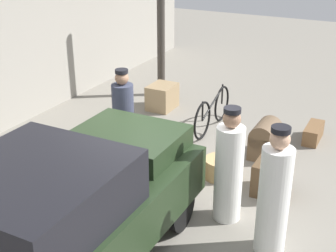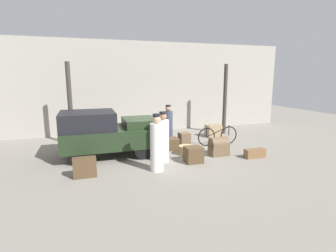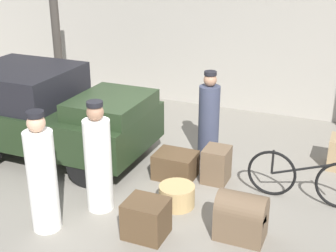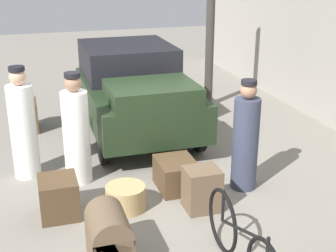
{
  "view_description": "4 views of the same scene",
  "coord_description": "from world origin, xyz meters",
  "px_view_note": "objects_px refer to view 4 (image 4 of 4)",
  "views": [
    {
      "loc": [
        -5.74,
        -2.87,
        3.89
      ],
      "look_at": [
        0.2,
        0.2,
        0.95
      ],
      "focal_mm": 50.0,
      "sensor_mm": 36.0,
      "label": 1
    },
    {
      "loc": [
        -2.79,
        -9.03,
        2.8
      ],
      "look_at": [
        0.2,
        0.2,
        0.95
      ],
      "focal_mm": 28.0,
      "sensor_mm": 36.0,
      "label": 2
    },
    {
      "loc": [
        2.92,
        -6.22,
        3.76
      ],
      "look_at": [
        0.2,
        0.2,
        0.95
      ],
      "focal_mm": 50.0,
      "sensor_mm": 36.0,
      "label": 3
    },
    {
      "loc": [
        6.14,
        -1.63,
        3.25
      ],
      "look_at": [
        0.2,
        0.2,
        0.95
      ],
      "focal_mm": 50.0,
      "sensor_mm": 36.0,
      "label": 4
    }
  ],
  "objects_px": {
    "porter_with_bicycle": "(76,133)",
    "wicker_basket": "(126,197)",
    "trunk_umber_medium": "(176,174)",
    "trunk_barrel_dark": "(109,236)",
    "porter_standing_middle": "(246,140)",
    "bicycle": "(242,245)",
    "trunk_large_brown": "(202,189)",
    "truck": "(135,89)",
    "porter_carrying_trunk": "(23,128)",
    "suitcase_black_upright": "(59,197)",
    "suitcase_small_leather": "(31,116)"
  },
  "relations": [
    {
      "from": "porter_with_bicycle",
      "to": "wicker_basket",
      "type": "bearing_deg",
      "value": 25.84
    },
    {
      "from": "wicker_basket",
      "to": "trunk_umber_medium",
      "type": "bearing_deg",
      "value": 113.44
    },
    {
      "from": "wicker_basket",
      "to": "trunk_barrel_dark",
      "type": "height_order",
      "value": "trunk_barrel_dark"
    },
    {
      "from": "porter_standing_middle",
      "to": "bicycle",
      "type": "bearing_deg",
      "value": -26.43
    },
    {
      "from": "porter_with_bicycle",
      "to": "trunk_large_brown",
      "type": "distance_m",
      "value": 2.04
    },
    {
      "from": "wicker_basket",
      "to": "trunk_large_brown",
      "type": "height_order",
      "value": "trunk_large_brown"
    },
    {
      "from": "truck",
      "to": "porter_with_bicycle",
      "type": "bearing_deg",
      "value": -37.11
    },
    {
      "from": "truck",
      "to": "wicker_basket",
      "type": "relative_size",
      "value": 6.12
    },
    {
      "from": "truck",
      "to": "trunk_umber_medium",
      "type": "height_order",
      "value": "truck"
    },
    {
      "from": "bicycle",
      "to": "porter_standing_middle",
      "type": "xyz_separation_m",
      "value": [
        -1.85,
        0.92,
        0.36
      ]
    },
    {
      "from": "truck",
      "to": "porter_with_bicycle",
      "type": "relative_size",
      "value": 1.97
    },
    {
      "from": "porter_carrying_trunk",
      "to": "porter_with_bicycle",
      "type": "distance_m",
      "value": 0.85
    },
    {
      "from": "porter_with_bicycle",
      "to": "trunk_umber_medium",
      "type": "xyz_separation_m",
      "value": [
        0.67,
        1.33,
        -0.55
      ]
    },
    {
      "from": "porter_carrying_trunk",
      "to": "suitcase_black_upright",
      "type": "relative_size",
      "value": 3.12
    },
    {
      "from": "porter_carrying_trunk",
      "to": "porter_with_bicycle",
      "type": "relative_size",
      "value": 1.03
    },
    {
      "from": "porter_carrying_trunk",
      "to": "trunk_umber_medium",
      "type": "relative_size",
      "value": 2.57
    },
    {
      "from": "bicycle",
      "to": "porter_carrying_trunk",
      "type": "bearing_deg",
      "value": -146.54
    },
    {
      "from": "porter_standing_middle",
      "to": "trunk_umber_medium",
      "type": "height_order",
      "value": "porter_standing_middle"
    },
    {
      "from": "wicker_basket",
      "to": "trunk_barrel_dark",
      "type": "xyz_separation_m",
      "value": [
        1.09,
        -0.42,
        0.17
      ]
    },
    {
      "from": "porter_carrying_trunk",
      "to": "trunk_barrel_dark",
      "type": "xyz_separation_m",
      "value": [
        2.54,
        0.82,
        -0.46
      ]
    },
    {
      "from": "porter_standing_middle",
      "to": "trunk_barrel_dark",
      "type": "distance_m",
      "value": 2.54
    },
    {
      "from": "bicycle",
      "to": "trunk_barrel_dark",
      "type": "xyz_separation_m",
      "value": [
        -0.66,
        -1.29,
        -0.06
      ]
    },
    {
      "from": "porter_carrying_trunk",
      "to": "trunk_large_brown",
      "type": "height_order",
      "value": "porter_carrying_trunk"
    },
    {
      "from": "suitcase_black_upright",
      "to": "trunk_barrel_dark",
      "type": "xyz_separation_m",
      "value": [
        1.18,
        0.45,
        0.07
      ]
    },
    {
      "from": "bicycle",
      "to": "porter_with_bicycle",
      "type": "bearing_deg",
      "value": -153.76
    },
    {
      "from": "trunk_large_brown",
      "to": "suitcase_small_leather",
      "type": "height_order",
      "value": "trunk_large_brown"
    },
    {
      "from": "porter_with_bicycle",
      "to": "porter_standing_middle",
      "type": "bearing_deg",
      "value": 68.04
    },
    {
      "from": "bicycle",
      "to": "wicker_basket",
      "type": "height_order",
      "value": "bicycle"
    },
    {
      "from": "bicycle",
      "to": "trunk_barrel_dark",
      "type": "distance_m",
      "value": 1.45
    },
    {
      "from": "trunk_large_brown",
      "to": "trunk_barrel_dark",
      "type": "distance_m",
      "value": 1.6
    },
    {
      "from": "bicycle",
      "to": "porter_with_bicycle",
      "type": "xyz_separation_m",
      "value": [
        -2.77,
        -1.37,
        0.38
      ]
    },
    {
      "from": "porter_carrying_trunk",
      "to": "porter_with_bicycle",
      "type": "height_order",
      "value": "porter_carrying_trunk"
    },
    {
      "from": "truck",
      "to": "porter_carrying_trunk",
      "type": "distance_m",
      "value": 2.41
    },
    {
      "from": "porter_with_bicycle",
      "to": "porter_carrying_trunk",
      "type": "bearing_deg",
      "value": -119.46
    },
    {
      "from": "trunk_umber_medium",
      "to": "truck",
      "type": "bearing_deg",
      "value": -179.03
    },
    {
      "from": "porter_with_bicycle",
      "to": "suitcase_small_leather",
      "type": "xyz_separation_m",
      "value": [
        -2.49,
        -0.63,
        -0.48
      ]
    },
    {
      "from": "porter_carrying_trunk",
      "to": "trunk_barrel_dark",
      "type": "relative_size",
      "value": 2.6
    },
    {
      "from": "suitcase_black_upright",
      "to": "porter_standing_middle",
      "type": "bearing_deg",
      "value": 90.24
    },
    {
      "from": "bicycle",
      "to": "porter_standing_middle",
      "type": "height_order",
      "value": "porter_standing_middle"
    },
    {
      "from": "bicycle",
      "to": "porter_carrying_trunk",
      "type": "height_order",
      "value": "porter_carrying_trunk"
    },
    {
      "from": "truck",
      "to": "bicycle",
      "type": "xyz_separation_m",
      "value": [
        4.48,
        0.08,
        -0.49
      ]
    },
    {
      "from": "bicycle",
      "to": "suitcase_black_upright",
      "type": "relative_size",
      "value": 3.21
    },
    {
      "from": "truck",
      "to": "porter_with_bicycle",
      "type": "height_order",
      "value": "porter_with_bicycle"
    },
    {
      "from": "porter_carrying_trunk",
      "to": "suitcase_small_leather",
      "type": "distance_m",
      "value": 2.13
    },
    {
      "from": "porter_with_bicycle",
      "to": "trunk_large_brown",
      "type": "relative_size",
      "value": 2.86
    },
    {
      "from": "trunk_umber_medium",
      "to": "trunk_large_brown",
      "type": "xyz_separation_m",
      "value": [
        0.67,
        0.14,
        0.08
      ]
    },
    {
      "from": "suitcase_small_leather",
      "to": "trunk_barrel_dark",
      "type": "relative_size",
      "value": 0.95
    },
    {
      "from": "suitcase_small_leather",
      "to": "truck",
      "type": "bearing_deg",
      "value": 67.84
    },
    {
      "from": "suitcase_black_upright",
      "to": "trunk_large_brown",
      "type": "height_order",
      "value": "trunk_large_brown"
    },
    {
      "from": "wicker_basket",
      "to": "trunk_large_brown",
      "type": "distance_m",
      "value": 1.03
    }
  ]
}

